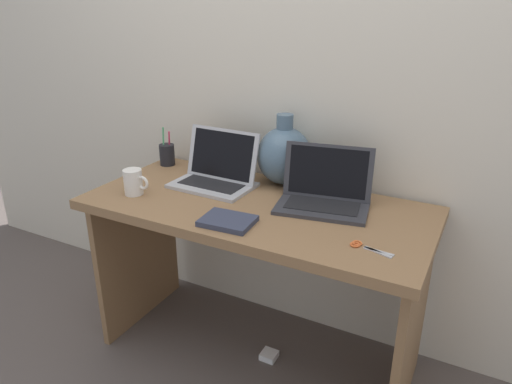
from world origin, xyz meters
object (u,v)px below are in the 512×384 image
laptop_left (217,171)px  coffee_mug (134,182)px  laptop_right (325,191)px  notebook_stack (228,221)px  power_brick (269,355)px  scissors (364,247)px  pen_cup (167,154)px  green_vase (284,155)px

laptop_left → coffee_mug: bearing=-133.2°
laptop_right → laptop_left: bearing=-179.7°
coffee_mug → notebook_stack: bearing=-6.9°
notebook_stack → power_brick: 0.78m
scissors → notebook_stack: bearing=-173.8°
pen_cup → scissors: pen_cup is taller
pen_cup → laptop_left: bearing=-17.2°
coffee_mug → pen_cup: pen_cup is taller
green_vase → power_brick: size_ratio=4.41×
pen_cup → power_brick: (0.68, -0.22, -0.79)m
laptop_right → power_brick: laptop_right is taller
scissors → green_vase: bearing=139.2°
laptop_left → pen_cup: laptop_left is taller
laptop_left → green_vase: 0.30m
notebook_stack → scissors: (0.49, 0.05, -0.01)m
laptop_left → scissors: (0.73, -0.27, -0.06)m
laptop_left → pen_cup: 0.38m
power_brick → laptop_right: bearing=31.8°
notebook_stack → pen_cup: bearing=144.5°
pen_cup → power_brick: size_ratio=2.66×
coffee_mug → power_brick: bearing=15.2°
notebook_stack → pen_cup: size_ratio=1.01×
green_vase → coffee_mug: green_vase is taller
laptop_left → green_vase: (0.25, 0.15, 0.07)m
laptop_left → pen_cup: size_ratio=1.90×
green_vase → pen_cup: (-0.61, -0.04, -0.08)m
coffee_mug → pen_cup: bearing=107.2°
power_brick → notebook_stack: bearing=-109.1°
laptop_left → coffee_mug: size_ratio=2.98×
laptop_right → power_brick: (-0.18, -0.11, -0.80)m
scissors → power_brick: size_ratio=2.11×
notebook_stack → power_brick: notebook_stack is taller
green_vase → power_brick: (0.07, -0.26, -0.87)m
laptop_left → coffee_mug: laptop_left is taller
laptop_left → scissors: laptop_left is taller
notebook_stack → pen_cup: pen_cup is taller
coffee_mug → pen_cup: 0.39m
notebook_stack → scissors: bearing=6.2°
laptop_right → pen_cup: laptop_right is taller
laptop_left → scissors: 0.78m
green_vase → power_brick: bearing=-75.5°
pen_cup → green_vase: bearing=3.7°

